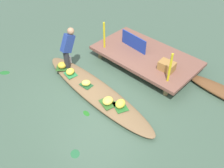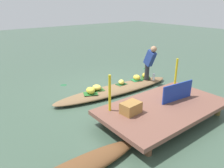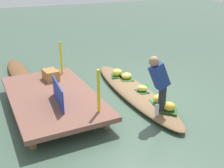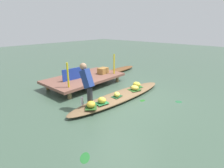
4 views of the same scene
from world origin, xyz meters
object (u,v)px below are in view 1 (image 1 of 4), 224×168
produce_crate (167,66)px  banana_bunch_0 (62,65)px  banana_bunch_2 (86,83)px  vendor_boat (95,91)px  banana_bunch_3 (70,72)px  banana_bunch_1 (120,104)px  vendor_person (68,46)px  water_bottle (70,59)px  market_banner (134,42)px  banana_bunch_4 (108,101)px

produce_crate → banana_bunch_0: bearing=-142.4°
produce_crate → banana_bunch_2: bearing=-124.7°
vendor_boat → banana_bunch_3: banana_bunch_3 is taller
banana_bunch_1 → vendor_person: 2.31m
water_bottle → market_banner: size_ratio=0.23×
banana_bunch_4 → water_bottle: water_bottle is taller
vendor_person → vendor_boat: bearing=-8.4°
market_banner → produce_crate: bearing=-3.3°
vendor_boat → market_banner: market_banner is taller
vendor_boat → market_banner: bearing=104.4°
water_bottle → banana_bunch_0: bearing=-83.6°
vendor_person → market_banner: (0.92, 1.84, -0.28)m
banana_bunch_3 → produce_crate: produce_crate is taller
vendor_boat → banana_bunch_0: banana_bunch_0 is taller
banana_bunch_1 → banana_bunch_3: size_ratio=1.11×
banana_bunch_0 → banana_bunch_4: bearing=-3.2°
market_banner → produce_crate: (1.40, -0.21, -0.10)m
produce_crate → banana_bunch_4: bearing=-101.3°
vendor_person → banana_bunch_1: bearing=-5.6°
market_banner → banana_bunch_4: bearing=-60.0°
banana_bunch_0 → vendor_person: (0.10, 0.23, 0.59)m
banana_bunch_4 → water_bottle: (-2.05, 0.45, 0.03)m
banana_bunch_3 → produce_crate: (2.00, 1.88, 0.21)m
banana_bunch_0 → banana_bunch_1: bearing=0.3°
banana_bunch_0 → market_banner: (1.01, 2.07, 0.31)m
banana_bunch_2 → produce_crate: bearing=55.3°
vendor_boat → water_bottle: size_ratio=17.74×
banana_bunch_3 → market_banner: (0.60, 2.10, 0.32)m
banana_bunch_3 → vendor_person: bearing=141.0°
vendor_person → water_bottle: (-0.13, 0.11, -0.57)m
market_banner → banana_bunch_2: bearing=-82.2°
vendor_boat → water_bottle: (-1.42, 0.30, 0.21)m
banana_bunch_1 → vendor_person: size_ratio=0.24×
banana_bunch_3 → banana_bunch_4: 1.60m
vendor_boat → banana_bunch_3: 0.99m
banana_bunch_4 → water_bottle: bearing=167.5°
water_bottle → banana_bunch_2: bearing=-18.2°
vendor_boat → produce_crate: produce_crate is taller
banana_bunch_1 → market_banner: (-1.31, 2.06, 0.31)m
banana_bunch_0 → banana_bunch_4: (2.01, -0.11, -0.01)m
water_bottle → vendor_person: bearing=-39.1°
vendor_boat → banana_bunch_0: 1.40m
banana_bunch_1 → produce_crate: produce_crate is taller
vendor_person → market_banner: vendor_person is taller
produce_crate → banana_bunch_1: bearing=-92.7°
banana_bunch_1 → banana_bunch_3: (-1.91, -0.04, -0.01)m
banana_bunch_0 → market_banner: size_ratio=0.26×
water_bottle → vendor_boat: bearing=-11.9°
banana_bunch_1 → banana_bunch_4: (-0.31, -0.13, -0.02)m
banana_bunch_2 → market_banner: size_ratio=0.24×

